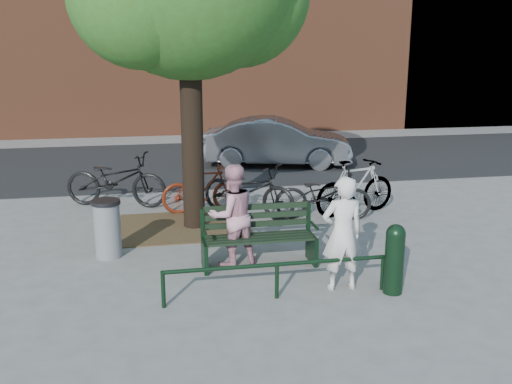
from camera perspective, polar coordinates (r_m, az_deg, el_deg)
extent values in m
plane|color=gray|center=(8.87, 0.32, -7.37)|extent=(90.00, 90.00, 0.00)
cube|color=brown|center=(10.81, -7.21, -3.44)|extent=(2.40, 2.00, 0.02)
cube|color=black|center=(16.99, -5.34, 3.05)|extent=(40.00, 7.00, 0.01)
cube|color=black|center=(8.68, -5.16, -6.35)|extent=(0.06, 0.52, 0.45)
cube|color=black|center=(8.75, -5.38, -3.10)|extent=(0.06, 0.06, 0.44)
cylinder|color=black|center=(8.45, -5.15, -4.01)|extent=(0.04, 0.36, 0.04)
cube|color=black|center=(8.99, 5.60, -5.62)|extent=(0.06, 0.52, 0.45)
cube|color=black|center=(9.06, 5.26, -2.49)|extent=(0.06, 0.06, 0.44)
cylinder|color=black|center=(8.77, 5.85, -3.35)|extent=(0.04, 0.36, 0.04)
cube|color=black|center=(8.72, 0.32, -4.62)|extent=(1.64, 0.46, 0.04)
cube|color=black|center=(8.85, 0.03, -2.37)|extent=(1.64, 0.03, 0.47)
cylinder|color=black|center=(7.52, -9.26, -9.59)|extent=(0.06, 0.06, 0.50)
cylinder|color=black|center=(7.69, 2.10, -8.85)|extent=(0.06, 0.06, 0.50)
cylinder|color=black|center=(8.14, 12.53, -7.86)|extent=(0.06, 0.06, 0.50)
cylinder|color=black|center=(7.61, 2.12, -7.25)|extent=(3.00, 0.06, 0.06)
cylinder|color=black|center=(10.42, -6.42, 6.58)|extent=(0.40, 0.40, 3.80)
imported|color=silver|center=(7.89, 8.64, -4.13)|extent=(0.59, 0.39, 1.60)
imported|color=#C38695|center=(8.69, -2.40, -2.34)|extent=(0.90, 0.78, 1.58)
cylinder|color=black|center=(8.01, 13.64, -6.97)|extent=(0.26, 0.26, 0.85)
sphere|color=black|center=(7.87, 13.82, -4.08)|extent=(0.26, 0.26, 0.26)
cylinder|color=gray|center=(9.41, -14.63, -3.75)|extent=(0.42, 0.42, 0.88)
cylinder|color=black|center=(9.28, -14.81, -0.98)|extent=(0.46, 0.46, 0.06)
imported|color=black|center=(12.35, -13.84, 1.20)|extent=(2.32, 1.44, 1.15)
imported|color=#531A0B|center=(11.59, -5.31, 0.35)|extent=(1.69, 0.51, 1.01)
imported|color=black|center=(11.29, -0.77, 0.23)|extent=(2.03, 1.88, 1.08)
imported|color=gray|center=(11.59, 9.92, 0.50)|extent=(1.95, 1.05, 1.13)
imported|color=black|center=(11.17, 6.72, -0.28)|extent=(1.97, 1.07, 0.98)
imported|color=slate|center=(16.23, 2.14, 5.01)|extent=(4.39, 2.46, 1.37)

